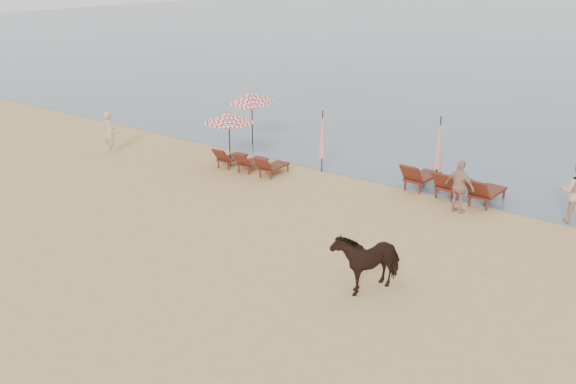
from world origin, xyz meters
name	(u,v)px	position (x,y,z in m)	size (l,w,h in m)	color
ground	(160,295)	(0.00, 0.00, 0.00)	(120.00, 120.00, 0.00)	tan
lounger_cluster_left	(249,161)	(-4.29, 8.36, 0.38)	(2.57, 1.60, 0.55)	#5B2415
lounger_cluster_right	(451,183)	(2.72, 10.27, 0.46)	(3.14, 1.98, 0.67)	#5B2415
umbrella_open_left_a	(229,118)	(-5.27, 8.39, 1.88)	(1.84, 1.84, 2.09)	black
umbrella_open_left_b	(252,97)	(-6.48, 11.17, 2.02)	(1.83, 1.86, 2.33)	black
umbrella_closed_left	(322,134)	(-2.12, 9.89, 1.42)	(0.28, 0.28, 2.31)	black
umbrella_closed_right	(439,143)	(1.82, 11.14, 1.48)	(0.29, 0.29, 2.41)	black
cow	(367,259)	(3.63, 3.28, 0.72)	(0.78, 1.71, 1.45)	black
beachgoer_left	(110,132)	(-10.28, 6.84, 0.85)	(0.62, 0.41, 1.71)	tan
beachgoer_right_a	(576,192)	(6.52, 10.37, 0.96)	(0.93, 0.73, 1.91)	#DBA989
beachgoer_right_b	(460,187)	(3.48, 9.09, 0.84)	(0.98, 0.41, 1.67)	tan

